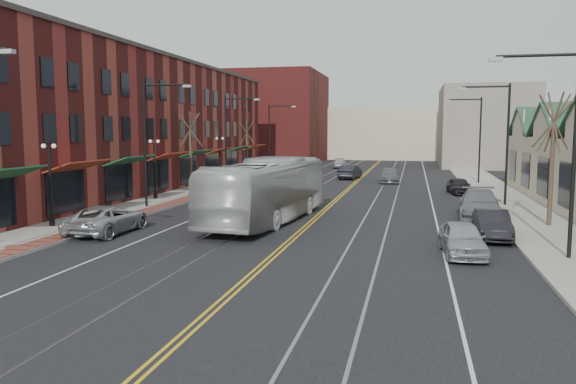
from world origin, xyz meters
The scene contains 31 objects.
ground centered at (0.00, 0.00, 0.00)m, with size 160.00×160.00×0.00m, color black.
sidewalk_left centered at (-12.00, 20.00, 0.07)m, with size 4.00×120.00×0.15m, color gray.
sidewalk_right centered at (12.00, 20.00, 0.07)m, with size 4.00×120.00×0.15m, color gray.
building_left centered at (-19.00, 27.00, 5.50)m, with size 10.00×50.00×11.00m, color maroon.
backdrop_left centered at (-16.00, 70.00, 7.00)m, with size 14.00×18.00×14.00m, color maroon.
backdrop_mid centered at (0.00, 85.00, 4.50)m, with size 22.00×14.00×9.00m, color #C1B194.
backdrop_right centered at (15.00, 65.00, 5.50)m, with size 12.00×16.00×11.00m, color slate.
streetlight_l_1 centered at (-11.05, 16.00, 5.03)m, with size 3.33×0.25×8.00m.
streetlight_l_2 centered at (-11.05, 32.00, 5.03)m, with size 3.33×0.25×8.00m.
streetlight_l_3 centered at (-11.05, 48.00, 5.03)m, with size 3.33×0.25×8.00m.
streetlight_r_0 centered at (11.05, 6.00, 5.03)m, with size 3.33×0.25×8.00m.
streetlight_r_1 centered at (11.05, 22.00, 5.03)m, with size 3.33×0.25×8.00m.
streetlight_r_2 centered at (11.05, 38.00, 5.03)m, with size 3.33×0.25×8.00m.
lamppost_l_1 centered at (-12.80, 8.00, 2.20)m, with size 0.84×0.28×4.27m.
lamppost_l_2 centered at (-12.80, 20.00, 2.20)m, with size 0.84×0.28×4.27m.
lamppost_l_3 centered at (-12.80, 34.00, 2.20)m, with size 0.84×0.28×4.27m.
tree_left_near centered at (-12.50, 26.00, 3.51)m, with size 1.78×1.37×6.48m.
tree_left_far centered at (-12.50, 42.00, 3.28)m, with size 1.66×1.28×6.02m.
tree_right_mid centered at (12.50, 14.00, 3.75)m, with size 1.90×1.46×6.93m.
manhole_mid centered at (-11.20, 3.00, 0.16)m, with size 0.60×0.60×0.02m, color #592D19.
manhole_far centered at (-11.20, 8.00, 0.16)m, with size 0.60×0.60×0.02m, color #592D19.
traffic_signal centered at (-10.60, 24.00, 2.35)m, with size 0.18×0.15×3.80m.
transit_bus centered at (-2.38, 12.48, 1.77)m, with size 2.98×12.73×3.55m, color silver.
parked_suv centered at (-9.30, 7.46, 0.71)m, with size 2.35×5.11×1.42m, color #ABAEB2.
parked_car_a centered at (7.50, 6.13, 0.70)m, with size 1.65×4.09×1.39m, color #A6AAAD.
parked_car_b centered at (9.15, 10.07, 0.68)m, with size 1.44×4.14×1.37m, color black.
parked_car_c centered at (9.30, 16.77, 0.81)m, with size 2.28×5.60×1.63m, color slate.
parked_car_d centered at (9.10, 29.14, 0.67)m, with size 1.57×3.91×1.33m, color black.
distant_car_left centered at (-1.00, 41.20, 0.75)m, with size 1.58×4.54×1.50m, color #232228.
distant_car_right centered at (3.23, 38.05, 0.69)m, with size 1.93×4.74×1.37m, color slate.
distant_car_far centered at (-4.23, 57.61, 0.74)m, with size 1.74×4.32×1.47m, color #A0A4A7.
Camera 1 is at (5.49, -17.41, 5.12)m, focal length 35.00 mm.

